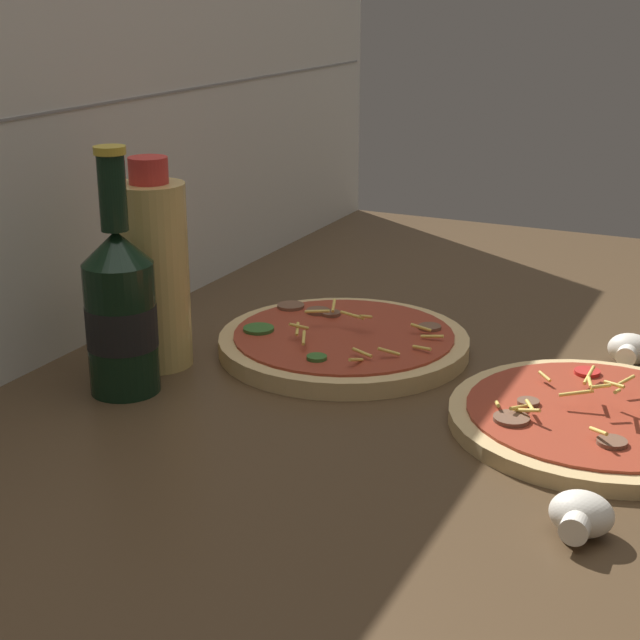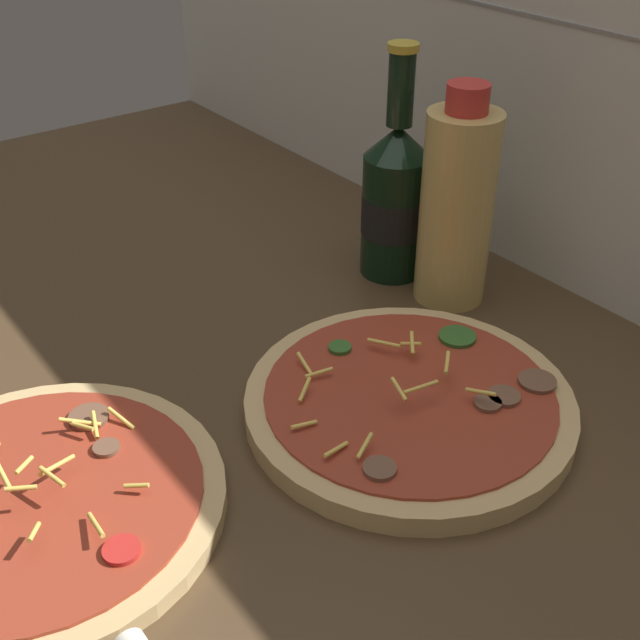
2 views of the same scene
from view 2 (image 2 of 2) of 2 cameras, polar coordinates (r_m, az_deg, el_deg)
name	(u,v)px [view 2 (image 2 of 2)]	position (r cm, az deg, el deg)	size (l,w,h in cm)	color
counter_slab	(193,440)	(71.68, -8.99, -8.41)	(160.00, 90.00, 2.50)	#4C3823
tile_backsplash	(580,25)	(86.36, 17.98, 19.35)	(160.00, 1.13, 60.00)	silver
pizza_near	(38,504)	(65.90, -19.45, -12.24)	(28.65, 28.65, 4.94)	tan
pizza_far	(409,403)	(71.41, 6.38, -5.86)	(29.02, 29.02, 4.89)	tan
beer_bottle	(395,198)	(89.39, 5.36, 8.64)	(7.37, 7.37, 25.66)	black
oil_bottle	(457,206)	(84.43, 9.71, 8.02)	(7.67, 7.67, 23.31)	#D6B766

